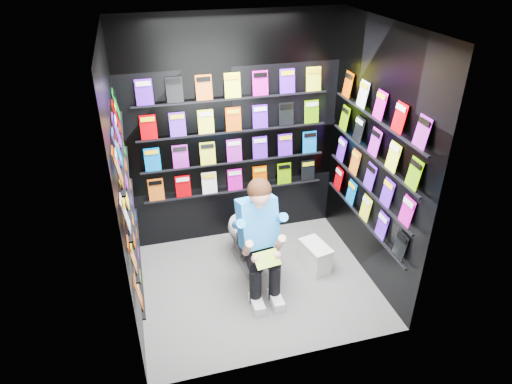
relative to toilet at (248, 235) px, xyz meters
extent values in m
plane|color=#61615F|center=(0.00, -0.39, -0.37)|extent=(2.40, 2.40, 0.00)
plane|color=white|center=(0.00, -0.39, 2.23)|extent=(2.40, 2.40, 0.00)
cube|color=black|center=(0.00, 0.61, 0.93)|extent=(2.40, 0.04, 2.60)
cube|color=black|center=(0.00, -1.39, 0.93)|extent=(2.40, 0.04, 2.60)
cube|color=black|center=(-1.20, -0.39, 0.93)|extent=(0.04, 2.00, 2.60)
cube|color=black|center=(1.20, -0.39, 0.93)|extent=(0.04, 2.00, 2.60)
imported|color=white|center=(0.00, 0.00, 0.00)|extent=(0.51, 0.80, 0.73)
cube|color=silver|center=(0.69, -0.29, -0.23)|extent=(0.27, 0.40, 0.27)
cube|color=silver|center=(0.69, -0.29, -0.08)|extent=(0.29, 0.42, 0.03)
cube|color=green|center=(0.00, -0.73, 0.21)|extent=(0.26, 0.17, 0.10)
camera|label=1|loc=(-1.00, -3.98, 2.86)|focal=32.00mm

